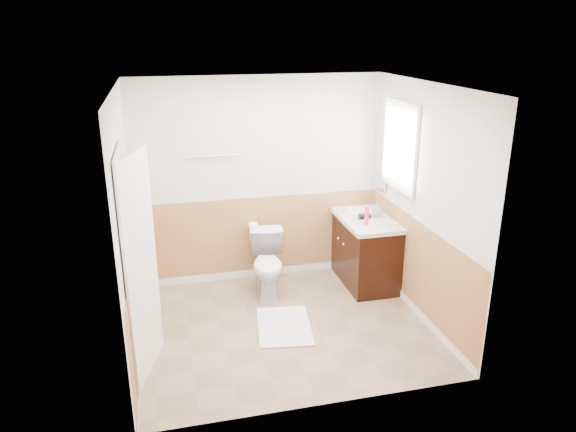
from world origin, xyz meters
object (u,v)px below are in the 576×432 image
object	(u,v)px
vanity_cabinet	(364,250)
soap_dispenser	(377,210)
bath_mat	(284,326)
toilet	(268,264)
lotion_bottle	(367,215)

from	to	relation	value
vanity_cabinet	soap_dispenser	xyz separation A→B (m)	(0.12, -0.06, 0.54)
bath_mat	soap_dispenser	distance (m)	1.82
toilet	lotion_bottle	world-z (taller)	lotion_bottle
toilet	lotion_bottle	bearing A→B (deg)	-3.45
toilet	bath_mat	bearing A→B (deg)	-81.61
toilet	soap_dispenser	distance (m)	1.46
vanity_cabinet	lotion_bottle	xyz separation A→B (m)	(-0.10, -0.28, 0.56)
soap_dispenser	vanity_cabinet	bearing A→B (deg)	152.04
vanity_cabinet	lotion_bottle	size ratio (longest dim) A/B	5.00
vanity_cabinet	bath_mat	bearing A→B (deg)	-144.40
lotion_bottle	soap_dispenser	world-z (taller)	lotion_bottle
toilet	lotion_bottle	xyz separation A→B (m)	(1.12, -0.23, 0.60)
lotion_bottle	vanity_cabinet	bearing A→B (deg)	70.31
vanity_cabinet	lotion_bottle	world-z (taller)	lotion_bottle
bath_mat	lotion_bottle	distance (m)	1.58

